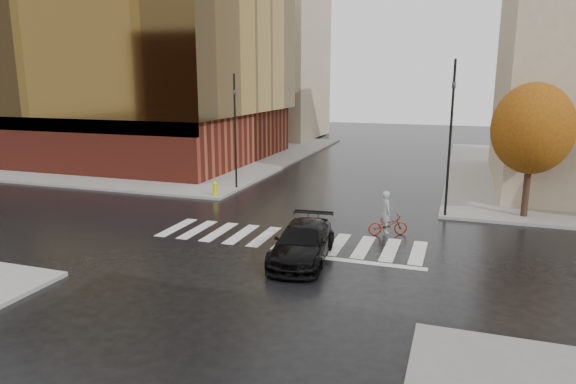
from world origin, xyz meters
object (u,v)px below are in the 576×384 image
object	(u,v)px
cyclist	(387,220)
traffic_light_nw	(235,124)
fire_hydrant	(215,188)
traffic_light_ne	(451,128)
sedan	(303,243)

from	to	relation	value
cyclist	traffic_light_nw	size ratio (longest dim) A/B	0.29
fire_hydrant	cyclist	bearing A→B (deg)	-20.92
traffic_light_nw	traffic_light_ne	xyz separation A→B (m)	(12.60, -2.70, 0.42)
traffic_light_nw	sedan	bearing A→B (deg)	26.53
cyclist	fire_hydrant	bearing A→B (deg)	44.25
sedan	traffic_light_ne	xyz separation A→B (m)	(4.93, 8.10, 3.78)
cyclist	sedan	bearing A→B (deg)	124.08
cyclist	fire_hydrant	distance (m)	11.20
traffic_light_ne	fire_hydrant	bearing A→B (deg)	-18.33
traffic_light_nw	fire_hydrant	size ratio (longest dim) A/B	8.30
sedan	traffic_light_nw	xyz separation A→B (m)	(-7.67, 10.80, 3.36)
traffic_light_nw	traffic_light_ne	bearing A→B (deg)	69.06
fire_hydrant	sedan	bearing A→B (deg)	-46.53
cyclist	traffic_light_ne	size ratio (longest dim) A/B	0.26
sedan	cyclist	distance (m)	5.02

